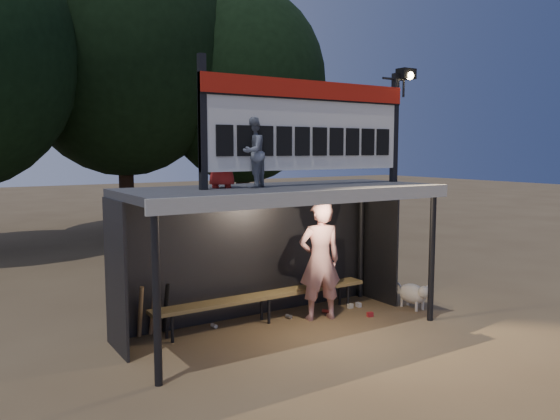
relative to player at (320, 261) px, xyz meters
name	(u,v)px	position (x,y,z in m)	size (l,w,h in m)	color
ground	(283,330)	(-0.86, -0.18, -1.02)	(80.00, 80.00, 0.00)	brown
player	(320,261)	(0.00, 0.00, 0.00)	(0.74, 0.49, 2.04)	white
child_a	(252,153)	(-1.42, -0.19, 1.83)	(0.51, 0.40, 1.05)	slate
child_b	(221,154)	(-1.82, 0.04, 1.81)	(0.50, 0.33, 1.02)	#B0201B
dugout_shelter	(275,215)	(-0.86, 0.07, 0.83)	(5.10, 2.08, 2.32)	#373739
scoreboard_assembly	(313,122)	(-0.30, -0.18, 2.31)	(4.10, 0.27, 1.99)	black
bench	(265,296)	(-0.86, 0.37, -0.59)	(4.00, 0.35, 0.48)	olive
tree_mid	(122,52)	(0.14, 11.32, 5.15)	(7.22, 7.22, 10.36)	black
tree_right	(242,86)	(4.14, 10.32, 4.17)	(6.08, 6.08, 8.72)	black
dog	(414,294)	(1.81, -0.44, -0.74)	(0.36, 0.81, 0.49)	beige
bats	(153,310)	(-2.71, 0.64, -0.59)	(0.47, 0.33, 0.84)	olive
litter	(321,313)	(0.17, 0.17, -0.98)	(2.85, 1.02, 0.08)	maroon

